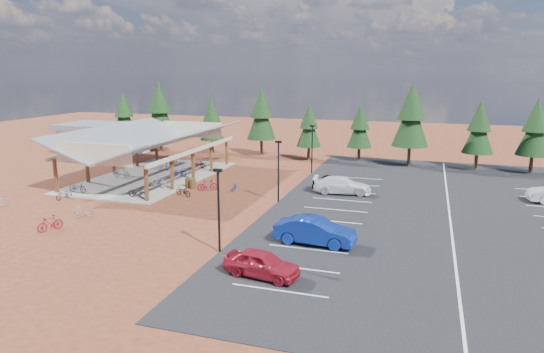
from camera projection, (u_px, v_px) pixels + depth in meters
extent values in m
plane|color=#582B17|center=(214.00, 203.00, 40.11)|extent=(140.00, 140.00, 0.00)
cube|color=black|center=(449.00, 213.00, 37.32)|extent=(27.00, 44.00, 0.04)
cube|color=gray|center=(153.00, 177.00, 49.61)|extent=(10.60, 18.60, 0.10)
cube|color=#4F2116|center=(56.00, 176.00, 42.85)|extent=(0.25, 0.25, 3.00)
cube|color=#4F2116|center=(87.00, 167.00, 46.75)|extent=(0.25, 0.25, 3.00)
cube|color=#4F2116|center=(114.00, 159.00, 50.66)|extent=(0.25, 0.25, 3.00)
cube|color=#4F2116|center=(137.00, 153.00, 54.56)|extent=(0.25, 0.25, 3.00)
cube|color=#4F2116|center=(156.00, 147.00, 58.46)|extent=(0.25, 0.25, 3.00)
cube|color=#4F2116|center=(146.00, 183.00, 40.08)|extent=(0.25, 0.25, 3.00)
cube|color=#4F2116|center=(172.00, 173.00, 43.99)|extent=(0.25, 0.25, 3.00)
cube|color=#4F2116|center=(193.00, 165.00, 47.89)|extent=(0.25, 0.25, 3.00)
cube|color=#4F2116|center=(211.00, 158.00, 51.79)|extent=(0.25, 0.25, 3.00)
cube|color=#4F2116|center=(227.00, 151.00, 55.69)|extent=(0.25, 0.25, 3.00)
cube|color=beige|center=(109.00, 145.00, 50.45)|extent=(0.22, 18.00, 0.35)
cube|color=beige|center=(196.00, 150.00, 47.44)|extent=(0.22, 18.00, 0.35)
cube|color=slate|center=(126.00, 137.00, 49.63)|extent=(5.85, 19.40, 2.13)
cube|color=slate|center=(177.00, 140.00, 47.88)|extent=(5.85, 19.40, 2.13)
cube|color=beige|center=(93.00, 154.00, 40.41)|extent=(7.50, 0.15, 1.80)
cube|color=beige|center=(192.00, 129.00, 57.14)|extent=(7.50, 0.15, 1.80)
cube|color=#ADA593|center=(104.00, 141.00, 63.70)|extent=(10.00, 6.00, 3.20)
cube|color=slate|center=(103.00, 126.00, 63.28)|extent=(11.00, 7.00, 0.70)
cylinder|color=black|center=(219.00, 212.00, 28.77)|extent=(0.14, 0.14, 5.00)
cube|color=black|center=(218.00, 170.00, 28.22)|extent=(0.50, 0.25, 0.18)
cylinder|color=black|center=(278.00, 172.00, 39.92)|extent=(0.14, 0.14, 5.00)
cube|color=black|center=(279.00, 142.00, 39.37)|extent=(0.50, 0.25, 0.18)
cylinder|color=black|center=(312.00, 150.00, 51.07)|extent=(0.14, 0.14, 5.00)
cube|color=black|center=(312.00, 126.00, 50.52)|extent=(0.50, 0.25, 0.18)
cylinder|color=#473519|center=(188.00, 183.00, 45.24)|extent=(0.60, 0.60, 0.90)
cylinder|color=#473519|center=(193.00, 184.00, 44.82)|extent=(0.60, 0.60, 0.90)
cylinder|color=#382314|center=(126.00, 141.00, 68.35)|extent=(0.36, 0.36, 1.90)
cone|color=#173213|center=(124.00, 118.00, 67.65)|extent=(3.35, 3.35, 4.57)
cone|color=#173213|center=(123.00, 104.00, 67.24)|extent=(2.59, 2.59, 3.43)
cylinder|color=#382314|center=(161.00, 143.00, 65.35)|extent=(0.36, 0.36, 2.27)
cone|color=#173213|center=(160.00, 114.00, 64.51)|extent=(3.99, 3.99, 5.44)
cone|color=#173213|center=(159.00, 97.00, 64.03)|extent=(3.08, 3.08, 4.08)
cylinder|color=#382314|center=(212.00, 146.00, 63.96)|extent=(0.36, 0.36, 1.76)
cone|color=#173213|center=(212.00, 124.00, 63.31)|extent=(3.11, 3.11, 4.24)
cone|color=#173213|center=(211.00, 110.00, 62.93)|extent=(2.40, 2.40, 3.18)
cylinder|color=#382314|center=(262.00, 147.00, 62.36)|extent=(0.36, 0.36, 2.11)
cone|color=#173213|center=(261.00, 119.00, 61.59)|extent=(3.71, 3.71, 5.06)
cone|color=#173213|center=(261.00, 102.00, 61.14)|extent=(2.87, 2.87, 3.79)
cylinder|color=#382314|center=(309.00, 153.00, 58.99)|extent=(0.36, 0.36, 1.68)
cone|color=#173213|center=(309.00, 130.00, 58.37)|extent=(2.97, 2.97, 4.04)
cone|color=#173213|center=(309.00, 116.00, 58.00)|extent=(2.29, 2.29, 3.03)
cylinder|color=#382314|center=(359.00, 154.00, 58.38)|extent=(0.36, 0.36, 1.68)
cone|color=#173213|center=(360.00, 130.00, 57.77)|extent=(2.96, 2.96, 4.03)
cone|color=#173213|center=(360.00, 116.00, 57.40)|extent=(2.29, 2.29, 3.03)
cylinder|color=#382314|center=(409.00, 156.00, 55.27)|extent=(0.36, 0.36, 2.32)
cone|color=#173213|center=(411.00, 121.00, 54.42)|extent=(4.08, 4.08, 5.56)
cone|color=#173213|center=(412.00, 101.00, 53.92)|extent=(3.15, 3.15, 4.17)
cylinder|color=#382314|center=(476.00, 161.00, 53.27)|extent=(0.36, 0.36, 1.86)
cone|color=#173213|center=(479.00, 133.00, 52.59)|extent=(3.27, 3.27, 4.46)
cone|color=#173213|center=(480.00, 116.00, 52.19)|extent=(2.53, 2.53, 3.35)
cylinder|color=#382314|center=(531.00, 164.00, 51.43)|extent=(0.36, 0.36, 1.94)
cone|color=#173213|center=(535.00, 133.00, 50.72)|extent=(3.41, 3.41, 4.65)
cone|color=#173213|center=(537.00, 115.00, 50.30)|extent=(2.63, 2.63, 3.48)
imported|color=black|center=(78.00, 187.00, 43.12)|extent=(1.72, 0.65, 0.89)
imported|color=gray|center=(121.00, 173.00, 48.86)|extent=(1.82, 0.61, 1.08)
imported|color=navy|center=(163.00, 166.00, 52.75)|extent=(1.56, 0.66, 0.80)
imported|color=maroon|center=(170.00, 159.00, 56.19)|extent=(1.77, 0.69, 1.04)
imported|color=black|center=(137.00, 192.00, 41.36)|extent=(1.76, 0.73, 0.90)
imported|color=#9799A0|center=(160.00, 182.00, 44.69)|extent=(1.90, 0.93, 1.10)
imported|color=navy|center=(179.00, 172.00, 49.57)|extent=(1.76, 0.69, 0.91)
imported|color=maroon|center=(198.00, 164.00, 53.84)|extent=(1.51, 0.48, 0.90)
imported|color=black|center=(64.00, 194.00, 41.20)|extent=(0.84, 1.62, 0.81)
imported|color=maroon|center=(50.00, 223.00, 33.05)|extent=(1.17, 1.85, 1.08)
imported|color=gray|center=(84.00, 211.00, 36.08)|extent=(1.58, 1.07, 0.93)
imported|color=#1E4093|center=(235.00, 186.00, 44.10)|extent=(1.03, 1.77, 0.88)
imported|color=maroon|center=(207.00, 185.00, 43.94)|extent=(1.86, 1.40, 1.11)
imported|color=black|center=(183.00, 191.00, 42.08)|extent=(1.85, 1.15, 0.92)
imported|color=maroon|center=(262.00, 264.00, 25.63)|extent=(4.37, 2.29, 1.42)
imported|color=navy|center=(315.00, 231.00, 30.42)|extent=(5.18, 2.04, 1.68)
imported|color=white|center=(342.00, 185.00, 42.92)|extent=(5.30, 2.65, 1.48)
imported|color=black|center=(336.00, 183.00, 43.80)|extent=(4.44, 2.13, 1.46)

